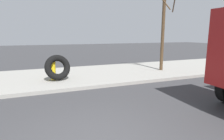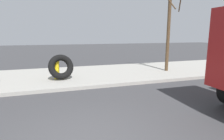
{
  "view_description": "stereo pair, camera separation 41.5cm",
  "coord_description": "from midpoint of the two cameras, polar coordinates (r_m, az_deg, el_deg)",
  "views": [
    {
      "loc": [
        -0.97,
        -3.43,
        2.29
      ],
      "look_at": [
        1.52,
        2.87,
        0.99
      ],
      "focal_mm": 30.2,
      "sensor_mm": 36.0,
      "label": 1
    },
    {
      "loc": [
        -0.58,
        -3.57,
        2.29
      ],
      "look_at": [
        1.52,
        2.87,
        0.99
      ],
      "focal_mm": 30.2,
      "sensor_mm": 36.0,
      "label": 2
    }
  ],
  "objects": [
    {
      "name": "sidewalk_curb",
      "position": [
        10.27,
        -13.28,
        -1.92
      ],
      "size": [
        36.0,
        5.0,
        0.15
      ],
      "primitive_type": "cube",
      "color": "#99968E",
      "rests_on": "ground"
    },
    {
      "name": "bare_tree",
      "position": [
        11.54,
        17.92,
        13.75
      ],
      "size": [
        1.51,
        1.19,
        5.46
      ],
      "color": "#4C3823",
      "rests_on": "sidewalk_curb"
    },
    {
      "name": "fire_hydrant",
      "position": [
        9.38,
        -15.19,
        0.39
      ],
      "size": [
        0.27,
        0.62,
        0.94
      ],
      "color": "yellow",
      "rests_on": "sidewalk_curb"
    },
    {
      "name": "loose_tire",
      "position": [
        9.16,
        -13.94,
        0.91
      ],
      "size": [
        1.29,
        0.84,
        1.23
      ],
      "primitive_type": "torus",
      "rotation": [
        1.29,
        0.0,
        0.2
      ],
      "color": "black",
      "rests_on": "sidewalk_curb"
    }
  ]
}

